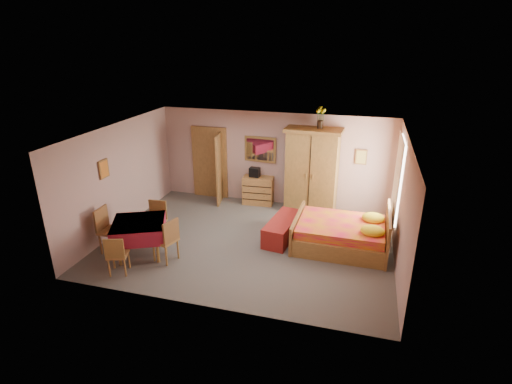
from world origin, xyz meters
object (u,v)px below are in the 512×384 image
(stereo, at_px, (255,172))
(floor_lamp, at_px, (289,176))
(bed, at_px, (341,227))
(sunflower_vase, at_px, (321,117))
(wardrobe, at_px, (312,171))
(chair_east, at_px, (165,240))
(chest_of_drawers, at_px, (258,190))
(chair_south, at_px, (118,254))
(dining_table, at_px, (140,238))
(wall_mirror, at_px, (260,149))
(chair_west, at_px, (111,230))
(chair_north, at_px, (155,222))
(bench, at_px, (283,229))

(stereo, distance_m, floor_lamp, 0.97)
(bed, bearing_deg, sunflower_vase, 114.43)
(wardrobe, height_order, chair_east, wardrobe)
(chest_of_drawers, distance_m, chair_south, 4.57)
(sunflower_vase, bearing_deg, dining_table, -134.68)
(sunflower_vase, relative_size, chair_south, 0.65)
(wall_mirror, height_order, chair_west, wall_mirror)
(wardrobe, bearing_deg, dining_table, -130.58)
(bed, height_order, dining_table, bed)
(wardrobe, relative_size, dining_table, 2.13)
(chest_of_drawers, xyz_separation_m, bed, (2.46, -1.90, 0.08))
(bed, xyz_separation_m, dining_table, (-4.18, -1.55, -0.09))
(wardrobe, relative_size, chair_west, 2.24)
(bed, height_order, chair_north, bed)
(floor_lamp, xyz_separation_m, chair_west, (-3.26, -3.56, -0.38))
(chest_of_drawers, bearing_deg, bench, -62.88)
(floor_lamp, height_order, chair_south, floor_lamp)
(bench, relative_size, chair_west, 1.41)
(wardrobe, xyz_separation_m, chair_west, (-3.91, -3.39, -0.63))
(wall_mirror, xyz_separation_m, chair_east, (-1.09, -3.72, -1.07))
(chair_east, bearing_deg, stereo, 0.96)
(wall_mirror, height_order, dining_table, wall_mirror)
(wall_mirror, xyz_separation_m, bench, (1.11, -2.07, -1.31))
(sunflower_vase, distance_m, chair_south, 5.80)
(floor_lamp, bearing_deg, chair_east, -118.46)
(floor_lamp, relative_size, chair_east, 1.84)
(wall_mirror, relative_size, chair_north, 0.97)
(wardrobe, xyz_separation_m, chair_north, (-3.22, -2.68, -0.68))
(chest_of_drawers, height_order, chair_east, chair_east)
(floor_lamp, distance_m, chair_south, 5.05)
(wardrobe, bearing_deg, wall_mirror, 171.99)
(bench, relative_size, chair_south, 1.71)
(chair_south, distance_m, chair_north, 1.44)
(bench, bearing_deg, bed, -1.80)
(bench, xyz_separation_m, chair_north, (-2.83, -0.92, 0.23))
(wardrobe, bearing_deg, stereo, 179.84)
(wardrobe, relative_size, bed, 1.10)
(dining_table, bearing_deg, chest_of_drawers, 63.44)
(chest_of_drawers, xyz_separation_m, chair_south, (-1.77, -4.21, 0.02))
(floor_lamp, relative_size, sunflower_vase, 3.22)
(wall_mirror, height_order, chair_north, wall_mirror)
(dining_table, height_order, chair_north, chair_north)
(bed, distance_m, chair_west, 5.11)
(bed, relative_size, bench, 1.44)
(dining_table, bearing_deg, bed, 20.30)
(chair_south, xyz_separation_m, chair_north, (0.05, 1.44, 0.05))
(stereo, relative_size, bed, 0.14)
(chest_of_drawers, xyz_separation_m, wardrobe, (1.51, -0.09, 0.75))
(chest_of_drawers, relative_size, bench, 0.59)
(chair_west, bearing_deg, wardrobe, 128.93)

